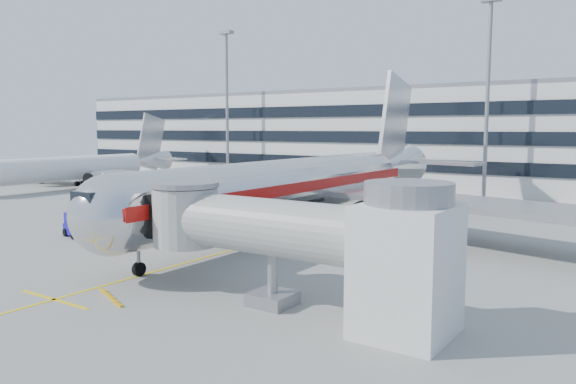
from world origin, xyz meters
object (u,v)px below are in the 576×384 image
Objects in this scene: cargo_container_front at (86,222)px; ramp_worker at (102,237)px; baggage_tug at (77,226)px; belt_loader at (198,226)px; cargo_container_right at (145,218)px; main_jet at (305,184)px; cargo_container_left at (115,224)px.

cargo_container_front is 8.82m from ramp_worker.
baggage_tug is 2.16m from cargo_container_front.
baggage_tug is (-7.97, -6.74, 0.18)m from belt_loader.
ramp_worker is at bearing -59.52° from cargo_container_right.
cargo_container_front reaches higher than cargo_container_right.
belt_loader is at bearing 28.29° from cargo_container_front.
cargo_container_right is (-13.35, -7.38, -3.39)m from main_jet.
main_jet is at bearing 43.17° from baggage_tug.
main_jet is 10.40m from belt_loader.
cargo_container_front is (-1.17, 1.82, -0.04)m from baggage_tug.
cargo_container_front is (-2.55, -4.62, 0.02)m from cargo_container_right.
cargo_container_front is at bearing -118.85° from cargo_container_right.
belt_loader is 6.60m from cargo_container_right.
main_jet reaches higher than ramp_worker.
cargo_container_left reaches higher than cargo_container_right.
baggage_tug is at bearing -125.64° from cargo_container_left.
cargo_container_right is (1.38, 6.44, -0.06)m from baggage_tug.
baggage_tug is (-14.73, -13.82, -3.33)m from main_jet.
main_jet reaches higher than baggage_tug.
main_jet is at bearing 46.31° from belt_loader.
cargo_container_left is 3.90m from cargo_container_right.
main_jet is 15.63m from cargo_container_right.
ramp_worker reaches higher than cargo_container_right.
belt_loader is 10.38m from cargo_container_front.
cargo_container_left is at bearing 54.36° from baggage_tug.
ramp_worker is at bearing -116.71° from main_jet.
main_jet is 28.11× the size of cargo_container_right.
cargo_container_left is at bearing -145.77° from belt_loader.
belt_loader is (-6.76, -7.08, -3.52)m from main_jet.
ramp_worker is (7.74, -4.21, 0.16)m from cargo_container_front.
baggage_tug is 1.68× the size of cargo_container_right.
baggage_tug is at bearing 135.24° from ramp_worker.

